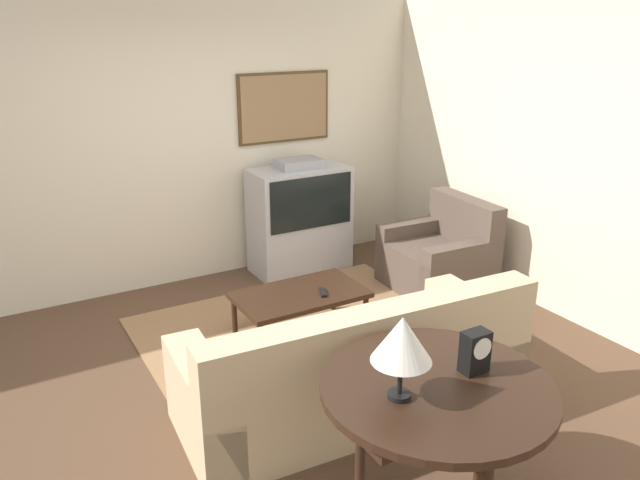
{
  "coord_description": "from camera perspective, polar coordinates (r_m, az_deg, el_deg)",
  "views": [
    {
      "loc": [
        -1.7,
        -3.54,
        2.47
      ],
      "look_at": [
        0.71,
        0.62,
        0.75
      ],
      "focal_mm": 35.0,
      "sensor_mm": 36.0,
      "label": 1
    }
  ],
  "objects": [
    {
      "name": "ground_plane",
      "position": [
        4.64,
        -3.87,
        -12.54
      ],
      "size": [
        12.0,
        12.0,
        0.0
      ],
      "primitive_type": "plane",
      "color": "brown"
    },
    {
      "name": "wall_back",
      "position": [
        6.03,
        -13.16,
        8.49
      ],
      "size": [
        12.0,
        0.1,
        2.7
      ],
      "color": "beige",
      "rests_on": "ground_plane"
    },
    {
      "name": "wall_right",
      "position": [
        5.7,
        20.39,
        7.12
      ],
      "size": [
        0.06,
        12.0,
        2.7
      ],
      "color": "beige",
      "rests_on": "ground_plane"
    },
    {
      "name": "area_rug",
      "position": [
        5.3,
        -1.91,
        -8.04
      ],
      "size": [
        2.56,
        1.83,
        0.01
      ],
      "color": "#99704C",
      "rests_on": "ground_plane"
    },
    {
      "name": "tv",
      "position": [
        6.33,
        -1.86,
        2.0
      ],
      "size": [
        0.99,
        0.5,
        1.16
      ],
      "color": "#B7B7BC",
      "rests_on": "ground_plane"
    },
    {
      "name": "couch",
      "position": [
        4.16,
        3.28,
        -11.76
      ],
      "size": [
        2.31,
        1.02,
        0.86
      ],
      "rotation": [
        0.0,
        0.0,
        3.08
      ],
      "color": "#CCB289",
      "rests_on": "ground_plane"
    },
    {
      "name": "armchair",
      "position": [
        6.05,
        10.88,
        -1.75
      ],
      "size": [
        0.86,
        0.94,
        0.87
      ],
      "rotation": [
        0.0,
        0.0,
        -1.63
      ],
      "color": "brown",
      "rests_on": "ground_plane"
    },
    {
      "name": "coffee_table",
      "position": [
        5.06,
        -1.84,
        -5.21
      ],
      "size": [
        1.04,
        0.61,
        0.38
      ],
      "color": "black",
      "rests_on": "ground_plane"
    },
    {
      "name": "console_table",
      "position": [
        3.17,
        10.68,
        -13.84
      ],
      "size": [
        1.15,
        1.15,
        0.81
      ],
      "color": "black",
      "rests_on": "ground_plane"
    },
    {
      "name": "table_lamp",
      "position": [
        2.86,
        7.5,
        -9.09
      ],
      "size": [
        0.28,
        0.28,
        0.41
      ],
      "color": "black",
      "rests_on": "console_table"
    },
    {
      "name": "mantel_clock",
      "position": [
        3.22,
        13.99,
        -9.87
      ],
      "size": [
        0.14,
        0.1,
        0.22
      ],
      "color": "black",
      "rests_on": "console_table"
    },
    {
      "name": "remote",
      "position": [
        5.02,
        0.26,
        -4.8
      ],
      "size": [
        0.1,
        0.16,
        0.02
      ],
      "color": "black",
      "rests_on": "coffee_table"
    }
  ]
}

